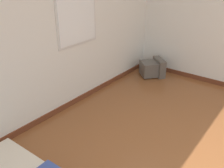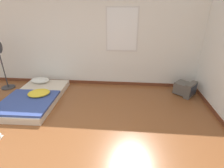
{
  "view_description": "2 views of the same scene",
  "coord_description": "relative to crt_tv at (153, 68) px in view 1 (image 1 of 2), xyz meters",
  "views": [
    {
      "loc": [
        -1.91,
        0.04,
        2.17
      ],
      "look_at": [
        0.68,
        2.03,
        0.6
      ],
      "focal_mm": 40.0,
      "sensor_mm": 36.0,
      "label": 1
    },
    {
      "loc": [
        1.01,
        -1.88,
        2.17
      ],
      "look_at": [
        0.68,
        1.83,
        0.47
      ],
      "focal_mm": 28.0,
      "sensor_mm": 36.0,
      "label": 2
    }
  ],
  "objects": [
    {
      "name": "crt_tv",
      "position": [
        0.0,
        0.0,
        0.0
      ],
      "size": [
        0.61,
        0.61,
        0.37
      ],
      "color": "#56514C",
      "rests_on": "ground_plane"
    },
    {
      "name": "wall_back",
      "position": [
        -2.54,
        0.51,
        1.11
      ],
      "size": [
        8.3,
        0.08,
        2.6
      ],
      "color": "white",
      "rests_on": "ground_plane"
    }
  ]
}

